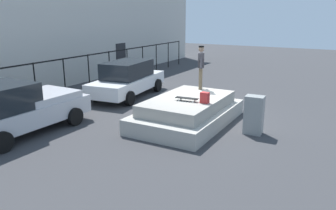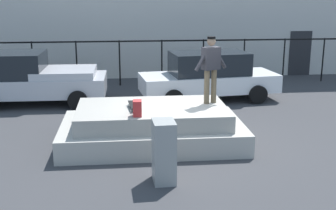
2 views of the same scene
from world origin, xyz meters
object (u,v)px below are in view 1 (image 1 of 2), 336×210
at_px(utility_box, 254,115).
at_px(car_white_sedan_mid, 128,79).
at_px(car_silver_pickup_near, 16,108).
at_px(skateboarder, 201,64).
at_px(backpack, 205,98).
at_px(skateboard, 187,98).

bearing_deg(utility_box, car_white_sedan_mid, 69.04).
relative_size(car_silver_pickup_near, utility_box, 3.56).
distance_m(skateboarder, car_white_sedan_mid, 4.38).
relative_size(backpack, utility_box, 0.29).
height_order(car_white_sedan_mid, utility_box, car_white_sedan_mid).
xyz_separation_m(backpack, utility_box, (0.47, -1.58, -0.50)).
xyz_separation_m(car_silver_pickup_near, car_white_sedan_mid, (6.08, -0.09, -0.02)).
height_order(car_silver_pickup_near, car_white_sedan_mid, car_silver_pickup_near).
xyz_separation_m(skateboard, utility_box, (0.54, -2.22, -0.42)).
bearing_deg(car_silver_pickup_near, skateboarder, -38.75).
bearing_deg(utility_box, skateboard, 101.00).
bearing_deg(skateboarder, backpack, -152.08).
xyz_separation_m(skateboarder, skateboard, (-1.99, -0.38, -0.90)).
distance_m(skateboarder, car_silver_pickup_near, 6.89).
xyz_separation_m(skateboarder, car_silver_pickup_near, (-5.30, 4.26, -1.08)).
relative_size(skateboard, backpack, 2.19).
height_order(skateboarder, skateboard, skateboarder).
bearing_deg(backpack, skateboard, -171.00).
bearing_deg(utility_box, backpack, 103.93).
bearing_deg(backpack, utility_box, 19.46).
height_order(backpack, utility_box, backpack).
relative_size(skateboarder, backpack, 4.61).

